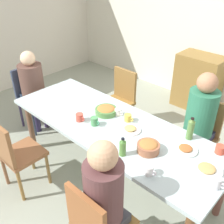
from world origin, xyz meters
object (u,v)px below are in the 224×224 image
Objects in this scene: cup_1 at (220,150)px; bottle_0 at (123,147)px; dining_table at (112,130)px; chair_0 at (31,94)px; chair_2 at (120,97)px; person_4 at (200,117)px; cup_0 at (128,118)px; cup_6 at (149,170)px; chair_1 at (15,152)px; chair_4 at (200,132)px; cup_2 at (118,112)px; cup_3 at (95,121)px; person_0 at (33,84)px; plate_0 at (130,129)px; plate_2 at (185,149)px; cup_4 at (217,183)px; bowl_1 at (148,147)px; bowl_0 at (106,110)px; side_cabinet at (198,82)px; chair_3 at (97,224)px; cup_5 at (80,117)px; person_3 at (105,196)px; bottle_1 at (191,129)px; plate_1 at (207,169)px.

cup_1 is 0.87m from bottle_0.
chair_0 is (-1.61, 0.00, -0.16)m from dining_table.
chair_2 is 0.71× the size of person_4.
cup_0 is 1.04× the size of cup_6.
chair_4 is at bearing 53.10° from chair_1.
chair_1 is 8.35× the size of cup_2.
cup_2 is 0.96× the size of cup_3.
person_0 reaches higher than cup_0.
plate_0 is (0.82, -0.77, 0.24)m from chair_2.
cup_4 reaches higher than plate_2.
person_0 reaches higher than bowl_1.
chair_2 reaches higher than cup_6.
side_cabinet is at bearing 87.68° from bowl_0.
side_cabinet is (-0.89, 2.02, -0.30)m from plate_2.
chair_1 reaches higher than cup_6.
chair_3 is 1.14m from cup_5.
person_0 is at bearing 180.00° from dining_table.
dining_table is 22.82× the size of cup_2.
cup_2 is (-0.69, 1.00, 0.27)m from chair_3.
chair_1 is 1.25m from person_3.
bottle_1 reaches higher than chair_3.
bowl_1 reaches higher than cup_6.
chair_2 reaches higher than plate_1.
chair_3 is 8.00× the size of cup_3.
bowl_0 is (-0.81, -0.62, 0.02)m from person_4.
person_3 is at bearing -75.93° from side_cabinet.
cup_6 is 2.65m from side_cabinet.
chair_2 is at bearing 163.32° from cup_1.
cup_1 is at bearing -0.73° from bottle_1.
person_3 is at bearing -63.87° from bottle_0.
chair_0 is 2.40m from plate_2.
cup_2 is (-0.69, 0.91, 0.03)m from person_3.
person_0 is 5.03× the size of bottle_1.
cup_4 is at bearing -12.70° from cup_0.
plate_2 is (0.16, -0.67, 0.24)m from chair_4.
plate_1 is 0.28m from plate_2.
bowl_0 is 0.27× the size of side_cabinet.
person_0 is 2.69m from cup_4.
person_4 is 11.24× the size of cup_3.
person_4 is 1.65m from side_cabinet.
plate_0 is 0.93× the size of bottle_1.
cup_1 is at bearing 65.09° from cup_6.
person_3 reaches higher than bottle_1.
person_4 is (0.61, 0.73, 0.09)m from dining_table.
chair_1 is 1.79m from bottle_1.
cup_3 is at bearing -171.56° from plate_1.
dining_table is at bearing -30.03° from bowl_0.
chair_2 is 8.00× the size of cup_3.
cup_2 reaches higher than dining_table.
cup_2 is (-0.28, 0.13, 0.02)m from plate_0.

